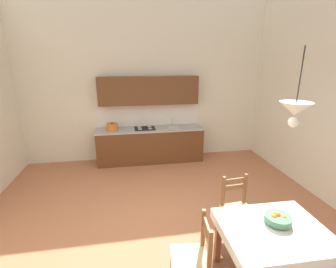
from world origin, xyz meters
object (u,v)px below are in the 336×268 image
Objects in this scene: pendant_lamp at (295,110)px; dining_table at (273,239)px; fruit_bowl at (278,219)px; dining_chair_kitchen_side at (238,209)px; dining_chair_tv_side at (193,257)px; kitchen_cabinetry at (150,130)px.

dining_table is at bearing -136.89° from pendant_lamp.
fruit_bowl is at bearing -134.65° from pendant_lamp.
dining_chair_tv_side is at bearing -139.04° from dining_chair_kitchen_side.
dining_chair_tv_side is at bearing -178.82° from fruit_bowl.
pendant_lamp is at bearing 43.11° from dining_table.
pendant_lamp is at bearing 3.29° from dining_chair_tv_side.
dining_chair_tv_side is 1.19m from dining_chair_kitchen_side.
kitchen_cabinetry is 2.31× the size of dining_table.
dining_chair_tv_side and dining_chair_kitchen_side have the same top height.
kitchen_cabinetry is 3.31m from dining_chair_kitchen_side.
dining_chair_tv_side is at bearing 176.33° from dining_table.
dining_chair_kitchen_side is at bearing 97.95° from fruit_bowl.
dining_table is 0.85m from dining_chair_kitchen_side.
dining_chair_kitchen_side is at bearing -72.18° from kitchen_cabinetry.
dining_chair_kitchen_side is (-0.02, 0.84, -0.17)m from dining_table.
fruit_bowl is (0.09, 0.08, 0.20)m from dining_table.
dining_chair_kitchen_side is (1.00, -3.13, -0.41)m from kitchen_cabinetry.
pendant_lamp reaches higher than fruit_bowl.
dining_table is 1.48× the size of pendant_lamp.
dining_chair_tv_side reaches higher than dining_table.
dining_table is at bearing -88.77° from dining_chair_kitchen_side.
pendant_lamp is at bearing 45.35° from fruit_bowl.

